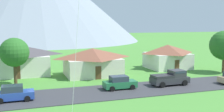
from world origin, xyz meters
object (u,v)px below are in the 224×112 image
tree_center (14,52)px  pickup_truck_charcoal_east_side (171,78)px  parked_car_green_mid_west (120,83)px  parked_car_blue_mid_east (14,93)px  house_right_center (167,56)px  tree_left_of_center (224,45)px  house_left_center (93,61)px  house_leftmost (17,59)px

tree_center → pickup_truck_charcoal_east_side: size_ratio=1.24×
parked_car_green_mid_west → parked_car_blue_mid_east: (-12.69, -1.16, 0.00)m
house_right_center → tree_left_of_center: (6.67, -7.02, 2.39)m
tree_center → pickup_truck_charcoal_east_side: 21.32m
house_left_center → parked_car_green_mid_west: bearing=-84.9°
pickup_truck_charcoal_east_side → parked_car_green_mid_west: bearing=178.5°
pickup_truck_charcoal_east_side → tree_left_of_center: bearing=21.5°
parked_car_green_mid_west → parked_car_blue_mid_east: 12.75m
house_left_center → pickup_truck_charcoal_east_side: (8.20, -10.22, -1.22)m
tree_left_of_center → tree_center: bearing=177.2°
house_leftmost → parked_car_blue_mid_east: (-0.30, -15.35, -1.70)m
house_leftmost → parked_car_blue_mid_east: bearing=-91.1°
tree_center → house_leftmost: bearing=88.6°
house_leftmost → pickup_truck_charcoal_east_side: bearing=-36.1°
house_right_center → parked_car_blue_mid_east: size_ratio=1.83×
house_leftmost → house_right_center: 26.47m
pickup_truck_charcoal_east_side → parked_car_blue_mid_east: bearing=-177.2°
tree_left_of_center → parked_car_blue_mid_east: size_ratio=1.70×
house_leftmost → tree_center: bearing=-91.4°
tree_left_of_center → parked_car_green_mid_west: bearing=-166.2°
tree_center → pickup_truck_charcoal_east_side: tree_center is taller
house_right_center → parked_car_green_mid_west: 18.55m
house_right_center → tree_center: (-26.57, -5.40, 2.22)m
house_left_center → pickup_truck_charcoal_east_side: size_ratio=1.76×
parked_car_blue_mid_east → pickup_truck_charcoal_east_side: bearing=2.8°
house_right_center → house_leftmost: bearing=175.5°
house_leftmost → pickup_truck_charcoal_east_side: house_leftmost is taller
house_right_center → tree_left_of_center: 9.97m
house_left_center → pickup_truck_charcoal_east_side: bearing=-51.2°
parked_car_green_mid_west → tree_left_of_center: bearing=13.8°
house_left_center → parked_car_green_mid_west: house_left_center is taller
pickup_truck_charcoal_east_side → tree_center: bearing=160.9°
parked_car_green_mid_west → parked_car_blue_mid_east: same height
tree_left_of_center → pickup_truck_charcoal_east_side: 14.82m
house_left_center → tree_center: tree_center is taller
house_leftmost → parked_car_green_mid_west: bearing=-48.9°
house_leftmost → tree_left_of_center: (33.06, -9.11, 2.10)m
house_leftmost → parked_car_blue_mid_east: 15.45m
house_right_center → tree_center: size_ratio=1.19×
house_left_center → parked_car_blue_mid_east: (-11.79, -11.18, -1.41)m
house_leftmost → tree_center: 7.73m
parked_car_green_mid_west → parked_car_blue_mid_east: bearing=-174.8°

